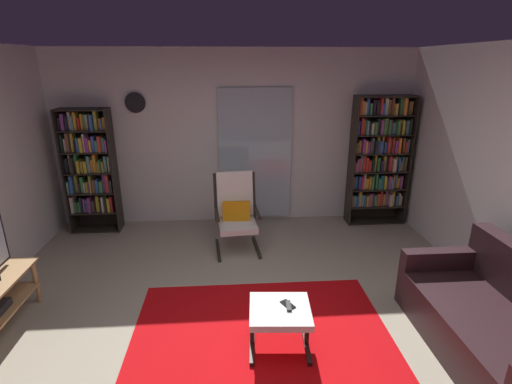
{
  "coord_description": "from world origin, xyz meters",
  "views": [
    {
      "loc": [
        -0.1,
        -2.81,
        2.39
      ],
      "look_at": [
        0.19,
        1.18,
        1.02
      ],
      "focal_mm": 26.69,
      "sensor_mm": 36.0,
      "label": 1
    }
  ],
  "objects_px": {
    "ottoman": "(280,315)",
    "cell_phone": "(288,305)",
    "leather_sofa": "(502,325)",
    "wall_clock": "(135,103)",
    "bookshelf_near_sofa": "(379,157)",
    "tv_remote": "(289,306)",
    "lounge_armchair": "(236,210)",
    "bookshelf_near_tv": "(90,167)"
  },
  "relations": [
    {
      "from": "bookshelf_near_sofa",
      "to": "lounge_armchair",
      "type": "distance_m",
      "value": 2.35
    },
    {
      "from": "tv_remote",
      "to": "cell_phone",
      "type": "distance_m",
      "value": 0.02
    },
    {
      "from": "bookshelf_near_sofa",
      "to": "cell_phone",
      "type": "bearing_deg",
      "value": -123.69
    },
    {
      "from": "bookshelf_near_sofa",
      "to": "wall_clock",
      "type": "relative_size",
      "value": 6.72
    },
    {
      "from": "cell_phone",
      "to": "lounge_armchair",
      "type": "bearing_deg",
      "value": 73.1
    },
    {
      "from": "bookshelf_near_sofa",
      "to": "ottoman",
      "type": "height_order",
      "value": "bookshelf_near_sofa"
    },
    {
      "from": "bookshelf_near_sofa",
      "to": "tv_remote",
      "type": "height_order",
      "value": "bookshelf_near_sofa"
    },
    {
      "from": "leather_sofa",
      "to": "wall_clock",
      "type": "distance_m",
      "value": 4.99
    },
    {
      "from": "bookshelf_near_tv",
      "to": "lounge_armchair",
      "type": "height_order",
      "value": "bookshelf_near_tv"
    },
    {
      "from": "bookshelf_near_tv",
      "to": "leather_sofa",
      "type": "distance_m",
      "value": 5.2
    },
    {
      "from": "lounge_armchair",
      "to": "wall_clock",
      "type": "height_order",
      "value": "wall_clock"
    },
    {
      "from": "bookshelf_near_tv",
      "to": "tv_remote",
      "type": "distance_m",
      "value": 3.7
    },
    {
      "from": "bookshelf_near_sofa",
      "to": "ottoman",
      "type": "distance_m",
      "value": 3.35
    },
    {
      "from": "lounge_armchair",
      "to": "cell_phone",
      "type": "xyz_separation_m",
      "value": [
        0.4,
        -1.93,
        -0.13
      ]
    },
    {
      "from": "cell_phone",
      "to": "bookshelf_near_sofa",
      "type": "bearing_deg",
      "value": 27.71
    },
    {
      "from": "tv_remote",
      "to": "leather_sofa",
      "type": "bearing_deg",
      "value": -5.16
    },
    {
      "from": "ottoman",
      "to": "tv_remote",
      "type": "bearing_deg",
      "value": 10.85
    },
    {
      "from": "tv_remote",
      "to": "cell_phone",
      "type": "xyz_separation_m",
      "value": [
        -0.0,
        0.02,
        -0.0
      ]
    },
    {
      "from": "leather_sofa",
      "to": "tv_remote",
      "type": "xyz_separation_m",
      "value": [
        -1.76,
        0.26,
        0.1
      ]
    },
    {
      "from": "ottoman",
      "to": "wall_clock",
      "type": "distance_m",
      "value": 3.7
    },
    {
      "from": "bookshelf_near_tv",
      "to": "cell_phone",
      "type": "relative_size",
      "value": 12.85
    },
    {
      "from": "cell_phone",
      "to": "wall_clock",
      "type": "distance_m",
      "value": 3.67
    },
    {
      "from": "lounge_armchair",
      "to": "ottoman",
      "type": "relative_size",
      "value": 1.85
    },
    {
      "from": "ottoman",
      "to": "wall_clock",
      "type": "xyz_separation_m",
      "value": [
        -1.72,
        2.9,
        1.52
      ]
    },
    {
      "from": "lounge_armchair",
      "to": "cell_phone",
      "type": "bearing_deg",
      "value": -78.29
    },
    {
      "from": "ottoman",
      "to": "cell_phone",
      "type": "xyz_separation_m",
      "value": [
        0.07,
        0.04,
        0.08
      ]
    },
    {
      "from": "leather_sofa",
      "to": "cell_phone",
      "type": "relative_size",
      "value": 12.18
    },
    {
      "from": "ottoman",
      "to": "cell_phone",
      "type": "distance_m",
      "value": 0.11
    },
    {
      "from": "leather_sofa",
      "to": "ottoman",
      "type": "height_order",
      "value": "leather_sofa"
    },
    {
      "from": "leather_sofa",
      "to": "bookshelf_near_sofa",
      "type": "bearing_deg",
      "value": 89.8
    },
    {
      "from": "leather_sofa",
      "to": "lounge_armchair",
      "type": "xyz_separation_m",
      "value": [
        -2.17,
        2.22,
        0.22
      ]
    },
    {
      "from": "bookshelf_near_sofa",
      "to": "ottoman",
      "type": "bearing_deg",
      "value": -124.37
    },
    {
      "from": "ottoman",
      "to": "wall_clock",
      "type": "bearing_deg",
      "value": 120.64
    },
    {
      "from": "ottoman",
      "to": "lounge_armchair",
      "type": "bearing_deg",
      "value": 99.46
    },
    {
      "from": "tv_remote",
      "to": "bookshelf_near_tv",
      "type": "bearing_deg",
      "value": 135.86
    },
    {
      "from": "bookshelf_near_tv",
      "to": "wall_clock",
      "type": "distance_m",
      "value": 1.13
    },
    {
      "from": "lounge_armchair",
      "to": "wall_clock",
      "type": "xyz_separation_m",
      "value": [
        -1.39,
        0.93,
        1.32
      ]
    },
    {
      "from": "lounge_armchair",
      "to": "ottoman",
      "type": "height_order",
      "value": "lounge_armchair"
    },
    {
      "from": "tv_remote",
      "to": "wall_clock",
      "type": "relative_size",
      "value": 0.5
    },
    {
      "from": "bookshelf_near_tv",
      "to": "tv_remote",
      "type": "height_order",
      "value": "bookshelf_near_tv"
    },
    {
      "from": "ottoman",
      "to": "tv_remote",
      "type": "distance_m",
      "value": 0.11
    },
    {
      "from": "bookshelf_near_sofa",
      "to": "tv_remote",
      "type": "distance_m",
      "value": 3.28
    }
  ]
}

